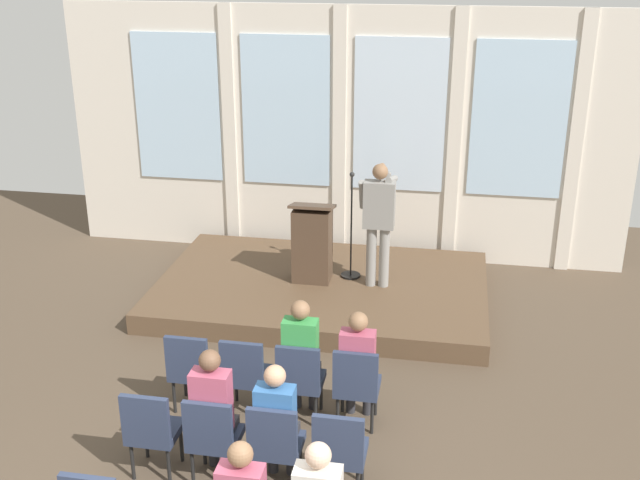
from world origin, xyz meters
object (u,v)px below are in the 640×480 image
(mic_stand, at_px, (351,255))
(audience_r0_c3, at_px, (358,362))
(chair_r0_c0, at_px, (191,367))
(chair_r1_c2, at_px, (275,441))
(lectern, at_px, (312,243))
(audience_r1_c2, at_px, (277,419))
(chair_r1_c0, at_px, (151,428))
(audience_r0_c2, at_px, (301,354))
(chair_r0_c1, at_px, (245,372))
(chair_r0_c3, at_px, (357,382))
(speaker, at_px, (379,216))
(chair_r1_c1, at_px, (212,434))
(chair_r0_c2, at_px, (300,377))
(chair_r1_c3, at_px, (340,449))
(audience_r1_c1, at_px, (214,408))

(mic_stand, height_order, audience_r0_c3, mic_stand)
(mic_stand, relative_size, chair_r0_c0, 1.65)
(mic_stand, height_order, chair_r1_c2, mic_stand)
(lectern, bearing_deg, audience_r1_c2, -83.78)
(chair_r1_c0, bearing_deg, chair_r1_c2, 0.00)
(audience_r0_c2, bearing_deg, chair_r0_c0, -176.25)
(chair_r0_c1, height_order, chair_r0_c3, same)
(speaker, bearing_deg, audience_r1_c2, -96.80)
(chair_r0_c0, height_order, chair_r1_c1, same)
(chair_r0_c0, relative_size, audience_r1_c2, 0.73)
(chair_r0_c0, relative_size, chair_r0_c1, 1.00)
(lectern, bearing_deg, chair_r0_c3, -71.01)
(speaker, height_order, chair_r0_c1, speaker)
(speaker, height_order, chair_r0_c2, speaker)
(chair_r0_c3, xyz_separation_m, chair_r1_c3, (0.00, -1.12, 0.00))
(speaker, distance_m, chair_r0_c1, 3.27)
(chair_r1_c1, relative_size, chair_r1_c2, 1.00)
(chair_r0_c1, bearing_deg, mic_stand, 78.18)
(chair_r0_c1, xyz_separation_m, audience_r1_c2, (0.59, -1.04, 0.19))
(audience_r0_c2, relative_size, chair_r1_c0, 1.48)
(chair_r0_c0, relative_size, chair_r0_c3, 1.00)
(lectern, height_order, chair_r0_c2, lectern)
(chair_r0_c0, xyz_separation_m, audience_r0_c2, (1.19, 0.08, 0.23))
(chair_r0_c0, xyz_separation_m, chair_r0_c2, (1.19, 0.00, 0.00))
(chair_r0_c2, height_order, chair_r1_c1, same)
(chair_r0_c1, xyz_separation_m, chair_r1_c2, (0.59, -1.12, 0.00))
(chair_r0_c0, relative_size, audience_r0_c2, 0.68)
(audience_r1_c1, xyz_separation_m, chair_r1_c2, (0.59, -0.08, -0.23))
(chair_r1_c0, height_order, chair_r1_c1, same)
(chair_r0_c2, distance_m, audience_r0_c3, 0.63)
(audience_r0_c2, height_order, chair_r1_c2, audience_r0_c2)
(lectern, relative_size, chair_r1_c2, 1.23)
(chair_r1_c0, bearing_deg, chair_r0_c1, 62.12)
(mic_stand, bearing_deg, chair_r0_c3, -80.87)
(chair_r0_c1, relative_size, chair_r1_c3, 1.00)
(chair_r0_c1, bearing_deg, speaker, 70.23)
(audience_r1_c1, bearing_deg, chair_r1_c0, -172.53)
(chair_r1_c2, bearing_deg, chair_r0_c3, 62.12)
(chair_r1_c0, distance_m, chair_r1_c1, 0.59)
(chair_r1_c2, xyz_separation_m, chair_r1_c3, (0.59, 0.00, 0.00))
(chair_r0_c2, xyz_separation_m, chair_r1_c0, (-1.19, -1.12, 0.00))
(audience_r0_c2, distance_m, audience_r0_c3, 0.60)
(chair_r1_c0, bearing_deg, speaker, 67.92)
(chair_r1_c2, bearing_deg, chair_r1_c3, 0.00)
(chair_r0_c0, height_order, audience_r0_c2, audience_r0_c2)
(chair_r0_c3, distance_m, chair_r1_c1, 1.64)
(mic_stand, height_order, chair_r1_c3, mic_stand)
(lectern, xyz_separation_m, chair_r1_c2, (0.44, -4.13, -0.30))
(chair_r0_c1, relative_size, audience_r0_c2, 0.68)
(chair_r0_c1, distance_m, chair_r1_c2, 1.27)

